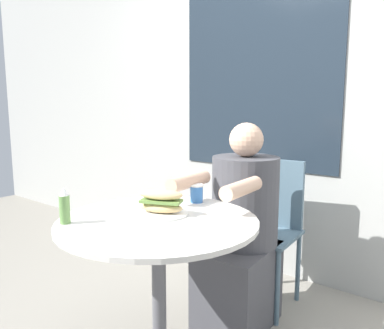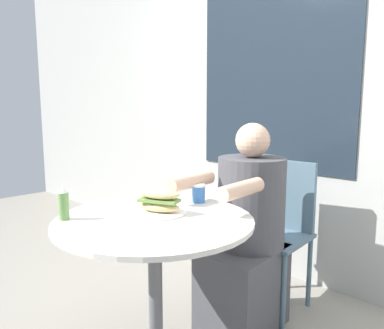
% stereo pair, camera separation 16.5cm
% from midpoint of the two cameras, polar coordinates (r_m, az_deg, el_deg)
% --- Properties ---
extents(storefront_wall, '(8.00, 0.09, 2.80)m').
position_cam_midpoint_polar(storefront_wall, '(2.64, 14.11, 13.10)').
color(storefront_wall, '#9E9E99').
rests_on(storefront_wall, ground_plane).
extents(cafe_table, '(0.83, 0.83, 0.73)m').
position_cam_midpoint_polar(cafe_table, '(1.63, -8.10, -14.61)').
color(cafe_table, beige).
rests_on(cafe_table, ground_plane).
extents(diner_chair, '(0.40, 0.40, 0.87)m').
position_cam_midpoint_polar(diner_chair, '(2.34, 9.78, -7.96)').
color(diner_chair, slate).
rests_on(diner_chair, ground_plane).
extents(seated_diner, '(0.39, 0.65, 1.11)m').
position_cam_midpoint_polar(seated_diner, '(2.06, 5.16, -11.49)').
color(seated_diner, '#424247').
rests_on(seated_diner, ground_plane).
extents(sandwich_on_plate, '(0.23, 0.23, 0.11)m').
position_cam_midpoint_polar(sandwich_on_plate, '(1.61, -7.65, -6.01)').
color(sandwich_on_plate, white).
rests_on(sandwich_on_plate, cafe_table).
extents(drink_cup, '(0.06, 0.06, 0.09)m').
position_cam_midpoint_polar(drink_cup, '(1.81, -1.92, -4.41)').
color(drink_cup, '#336BB7').
rests_on(drink_cup, cafe_table).
extents(condiment_bottle, '(0.04, 0.04, 0.14)m').
position_cam_midpoint_polar(condiment_bottle, '(1.59, -21.72, -5.95)').
color(condiment_bottle, '#66934C').
rests_on(condiment_bottle, cafe_table).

